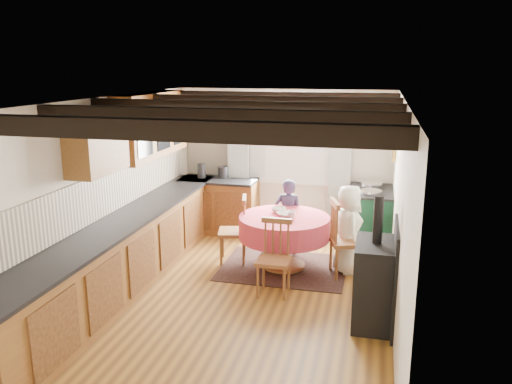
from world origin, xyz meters
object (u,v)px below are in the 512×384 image
(dining_table, at_px, (284,243))
(child_right, at_px, (348,229))
(chair_right, at_px, (347,238))
(chair_left, at_px, (233,229))
(chair_near, at_px, (274,258))
(child_far, at_px, (288,217))
(cup, at_px, (291,215))
(cast_iron_stove, at_px, (376,261))
(aga_range, at_px, (370,219))

(dining_table, distance_m, child_right, 0.90)
(dining_table, distance_m, chair_right, 0.88)
(chair_left, height_order, chair_right, chair_right)
(chair_near, bearing_deg, child_far, 93.77)
(chair_near, distance_m, chair_right, 1.15)
(chair_near, height_order, cup, chair_near)
(chair_left, height_order, child_far, child_far)
(dining_table, relative_size, cast_iron_stove, 0.86)
(cast_iron_stove, bearing_deg, chair_left, 145.26)
(chair_left, xyz_separation_m, aga_range, (1.90, 1.03, -0.01))
(chair_left, bearing_deg, cup, 67.02)
(child_far, bearing_deg, chair_left, 38.99)
(chair_near, height_order, aga_range, aga_range)
(chair_right, bearing_deg, child_far, 36.91)
(cup, bearing_deg, chair_near, -95.93)
(dining_table, xyz_separation_m, aga_range, (1.13, 1.11, 0.10))
(child_far, distance_m, cup, 0.74)
(cup, bearing_deg, dining_table, 144.94)
(chair_near, bearing_deg, cast_iron_stove, -20.52)
(cast_iron_stove, relative_size, cup, 13.23)
(dining_table, height_order, chair_right, chair_right)
(chair_left, relative_size, child_far, 0.85)
(chair_left, relative_size, child_right, 0.80)
(dining_table, bearing_deg, chair_right, -3.68)
(chair_near, xyz_separation_m, cup, (0.08, 0.77, 0.34))
(chair_left, distance_m, cup, 0.94)
(aga_range, bearing_deg, chair_right, -102.99)
(cast_iron_stove, xyz_separation_m, child_right, (-0.38, 1.40, -0.12))
(chair_near, height_order, chair_left, chair_left)
(chair_left, bearing_deg, chair_near, 27.69)
(cup, bearing_deg, child_far, 103.00)
(cast_iron_stove, height_order, cup, cast_iron_stove)
(chair_right, xyz_separation_m, cup, (-0.76, -0.02, 0.28))
(aga_range, relative_size, child_right, 0.85)
(chair_near, bearing_deg, aga_range, 61.06)
(child_right, bearing_deg, cast_iron_stove, 176.85)
(chair_right, relative_size, cast_iron_stove, 0.73)
(dining_table, relative_size, chair_left, 1.29)
(chair_right, xyz_separation_m, child_far, (-0.92, 0.67, 0.05))
(chair_near, xyz_separation_m, chair_left, (-0.79, 0.92, 0.02))
(aga_range, relative_size, cup, 9.43)
(child_right, bearing_deg, chair_near, 119.77)
(child_far, xyz_separation_m, cup, (0.16, -0.69, 0.23))
(cup, bearing_deg, chair_right, 1.52)
(chair_left, relative_size, chair_right, 0.92)
(dining_table, xyz_separation_m, child_right, (0.87, 0.09, 0.23))
(chair_near, distance_m, child_far, 1.46)
(chair_left, height_order, cup, chair_left)
(child_far, distance_m, child_right, 1.06)
(chair_near, relative_size, chair_left, 0.97)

